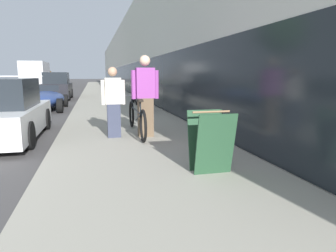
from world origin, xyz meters
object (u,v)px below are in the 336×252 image
(cruiser_bike_nearest, at_px, (143,101))
(sandwich_board_sign, at_px, (211,141))
(tandem_bicycle, at_px, (137,118))
(person_bystander, at_px, (113,102))
(vintage_roadster_curbside, at_px, (44,99))
(moving_truck, at_px, (37,75))
(cruiser_bike_middle, at_px, (135,96))
(parked_sedan_far, at_px, (57,87))
(person_rider, at_px, (145,96))
(bike_rack_hoop, at_px, (149,99))

(cruiser_bike_nearest, relative_size, sandwich_board_sign, 1.94)
(tandem_bicycle, height_order, person_bystander, person_bystander)
(vintage_roadster_curbside, height_order, moving_truck, moving_truck)
(sandwich_board_sign, bearing_deg, cruiser_bike_middle, 88.27)
(vintage_roadster_curbside, bearing_deg, cruiser_bike_nearest, -28.32)
(tandem_bicycle, bearing_deg, vintage_roadster_curbside, 113.45)
(cruiser_bike_nearest, distance_m, parked_sedan_far, 9.29)
(cruiser_bike_nearest, relative_size, moving_truck, 0.24)
(sandwich_board_sign, bearing_deg, parked_sedan_far, 103.29)
(tandem_bicycle, xyz_separation_m, moving_truck, (-7.14, 29.78, 0.96))
(sandwich_board_sign, bearing_deg, person_rider, 99.94)
(moving_truck, bearing_deg, vintage_roadster_curbside, -79.90)
(person_rider, bearing_deg, parked_sedan_far, 103.96)
(tandem_bicycle, distance_m, person_bystander, 0.74)
(vintage_roadster_curbside, bearing_deg, cruiser_bike_middle, 2.87)
(vintage_roadster_curbside, distance_m, parked_sedan_far, 6.09)
(tandem_bicycle, distance_m, cruiser_bike_nearest, 5.06)
(bike_rack_hoop, bearing_deg, sandwich_board_sign, -93.07)
(cruiser_bike_nearest, xyz_separation_m, cruiser_bike_middle, (-0.02, 2.41, 0.02))
(person_bystander, height_order, vintage_roadster_curbside, person_bystander)
(person_bystander, height_order, bike_rack_hoop, person_bystander)
(tandem_bicycle, bearing_deg, person_bystander, -154.90)
(cruiser_bike_middle, bearing_deg, person_bystander, -101.20)
(person_bystander, bearing_deg, parked_sedan_far, 101.16)
(person_bystander, distance_m, bike_rack_hoop, 4.58)
(cruiser_bike_nearest, height_order, cruiser_bike_middle, cruiser_bike_middle)
(person_rider, relative_size, sandwich_board_sign, 2.04)
(moving_truck, bearing_deg, parked_sedan_far, -76.67)
(cruiser_bike_middle, distance_m, moving_truck, 23.85)
(bike_rack_hoop, bearing_deg, person_bystander, -110.20)
(vintage_roadster_curbside, distance_m, moving_truck, 22.99)
(moving_truck, bearing_deg, bike_rack_hoop, -72.42)
(cruiser_bike_nearest, xyz_separation_m, vintage_roadster_curbside, (-4.09, 2.20, -0.04))
(tandem_bicycle, height_order, parked_sedan_far, parked_sedan_far)
(cruiser_bike_middle, relative_size, vintage_roadster_curbside, 0.40)
(cruiser_bike_middle, bearing_deg, cruiser_bike_nearest, -89.53)
(person_bystander, relative_size, parked_sedan_far, 0.39)
(person_rider, bearing_deg, cruiser_bike_nearest, 81.22)
(bike_rack_hoop, bearing_deg, parked_sedan_far, 114.72)
(person_rider, height_order, person_bystander, person_rider)
(sandwich_board_sign, xyz_separation_m, parked_sedan_far, (-3.86, 16.34, 0.15))
(person_bystander, xyz_separation_m, sandwich_board_sign, (1.20, -2.84, -0.34))
(sandwich_board_sign, xyz_separation_m, vintage_roadster_curbside, (-3.75, 10.26, -0.13))
(tandem_bicycle, distance_m, bike_rack_hoop, 4.16)
(tandem_bicycle, height_order, sandwich_board_sign, sandwich_board_sign)
(bike_rack_hoop, xyz_separation_m, parked_sedan_far, (-4.24, 9.22, 0.09))
(tandem_bicycle, bearing_deg, parked_sedan_far, 103.66)
(person_rider, relative_size, moving_truck, 0.25)
(parked_sedan_far, bearing_deg, moving_truck, 103.33)
(cruiser_bike_middle, bearing_deg, moving_truck, 109.86)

